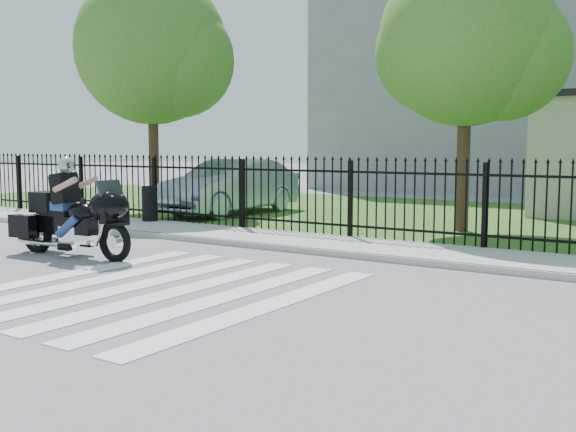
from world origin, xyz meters
The scene contains 12 objects.
ground centered at (0.00, 0.00, 0.00)m, with size 120.00×120.00×0.00m, color slate.
crosswalk centered at (0.00, 0.00, 0.01)m, with size 5.00×5.50×0.01m, color silver, non-canonical shape.
sidewalk centered at (0.00, 5.00, 0.06)m, with size 40.00×2.00×0.12m, color #ADAAA3.
curb centered at (0.00, 4.00, 0.06)m, with size 40.00×0.12×0.12m, color #ADAAA3.
grass_strip centered at (0.00, 12.00, 0.01)m, with size 40.00×12.00×0.02m, color #26541C.
iron_fence centered at (0.00, 6.00, 0.90)m, with size 26.00×0.04×1.80m.
tree_left centered at (-8.50, 8.50, 5.17)m, with size 4.80×4.80×7.58m.
tree_mid centered at (1.50, 9.00, 4.67)m, with size 4.20×4.20×6.78m.
building_tall centered at (-3.00, 26.00, 6.00)m, with size 15.00×10.00×12.00m, color gray.
motorcycle_rider centered at (-3.51, 1.23, 0.80)m, with size 2.96×0.94×1.95m.
parked_car centered at (-5.86, 9.08, 0.86)m, with size 1.78×5.12×1.69m, color #8EA2B2.
litter_bin centered at (-5.90, 5.70, 0.58)m, with size 0.41×0.41×0.93m, color black.
Camera 1 is at (7.09, -7.14, 2.13)m, focal length 42.00 mm.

